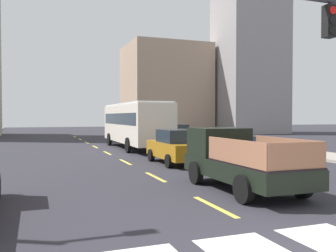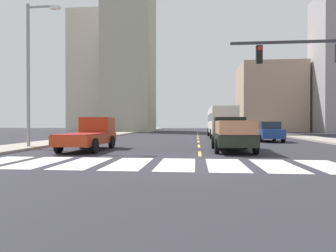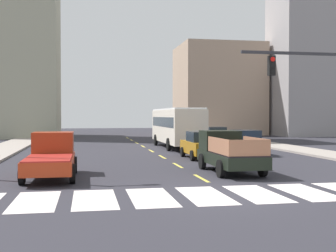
{
  "view_description": "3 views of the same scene",
  "coord_description": "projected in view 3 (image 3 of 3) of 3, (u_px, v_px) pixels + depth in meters",
  "views": [
    {
      "loc": [
        -4.45,
        -4.58,
        2.38
      ],
      "look_at": [
        2.47,
        14.29,
        1.85
      ],
      "focal_mm": 39.14,
      "sensor_mm": 36.0,
      "label": 1
    },
    {
      "loc": [
        -0.18,
        -11.2,
        1.6
      ],
      "look_at": [
        -2.28,
        10.36,
        1.37
      ],
      "focal_mm": 31.12,
      "sensor_mm": 36.0,
      "label": 2
    },
    {
      "loc": [
        -4.93,
        -14.49,
        2.75
      ],
      "look_at": [
        0.62,
        15.25,
        2.01
      ],
      "focal_mm": 46.89,
      "sensor_mm": 36.0,
      "label": 3
    }
  ],
  "objects": [
    {
      "name": "ground_plane",
      "position": [
        231.0,
        195.0,
        15.21
      ],
      "size": [
        160.0,
        160.0,
        0.0
      ],
      "primitive_type": "plane",
      "color": "#2B2A31"
    },
    {
      "name": "sidewalk_right",
      "position": [
        294.0,
        149.0,
        34.98
      ],
      "size": [
        3.02,
        110.0,
        0.15
      ],
      "primitive_type": "cube",
      "color": "#9E9187",
      "rests_on": "ground"
    },
    {
      "name": "crosswalk_stripe_1",
      "position": [
        35.0,
        201.0,
        14.01
      ],
      "size": [
        1.41,
        3.55,
        0.01
      ],
      "primitive_type": "cube",
      "color": "silver",
      "rests_on": "ground"
    },
    {
      "name": "crosswalk_stripe_2",
      "position": [
        95.0,
        199.0,
        14.35
      ],
      "size": [
        1.41,
        3.55,
        0.01
      ],
      "primitive_type": "cube",
      "color": "silver",
      "rests_on": "ground"
    },
    {
      "name": "crosswalk_stripe_3",
      "position": [
        151.0,
        197.0,
        14.69
      ],
      "size": [
        1.41,
        3.55,
        0.01
      ],
      "primitive_type": "cube",
      "color": "silver",
      "rests_on": "ground"
    },
    {
      "name": "crosswalk_stripe_4",
      "position": [
        205.0,
        195.0,
        15.04
      ],
      "size": [
        1.41,
        3.55,
        0.01
      ],
      "primitive_type": "cube",
      "color": "silver",
      "rests_on": "ground"
    },
    {
      "name": "crosswalk_stripe_5",
      "position": [
        256.0,
        194.0,
        15.38
      ],
      "size": [
        1.41,
        3.55,
        0.01
      ],
      "primitive_type": "cube",
      "color": "silver",
      "rests_on": "ground"
    },
    {
      "name": "crosswalk_stripe_6",
      "position": [
        306.0,
        192.0,
        15.72
      ],
      "size": [
        1.41,
        3.55,
        0.01
      ],
      "primitive_type": "cube",
      "color": "silver",
      "rests_on": "ground"
    },
    {
      "name": "lane_dash_0",
      "position": [
        201.0,
        178.0,
        19.14
      ],
      "size": [
        0.16,
        2.4,
        0.01
      ],
      "primitive_type": "cube",
      "color": "#DEC846",
      "rests_on": "ground"
    },
    {
      "name": "lane_dash_1",
      "position": [
        178.0,
        165.0,
        24.05
      ],
      "size": [
        0.16,
        2.4,
        0.01
      ],
      "primitive_type": "cube",
      "color": "#DEC846",
      "rests_on": "ground"
    },
    {
      "name": "lane_dash_2",
      "position": [
        162.0,
        157.0,
        28.96
      ],
      "size": [
        0.16,
        2.4,
        0.01
      ],
      "primitive_type": "cube",
      "color": "#DEC846",
      "rests_on": "ground"
    },
    {
      "name": "lane_dash_3",
      "position": [
        151.0,
        151.0,
        33.88
      ],
      "size": [
        0.16,
        2.4,
        0.01
      ],
      "primitive_type": "cube",
      "color": "#DEC846",
      "rests_on": "ground"
    },
    {
      "name": "lane_dash_4",
      "position": [
        143.0,
        146.0,
        38.79
      ],
      "size": [
        0.16,
        2.4,
        0.01
      ],
      "primitive_type": "cube",
      "color": "#DEC846",
      "rests_on": "ground"
    },
    {
      "name": "lane_dash_5",
      "position": [
        137.0,
        143.0,
        43.71
      ],
      "size": [
        0.16,
        2.4,
        0.01
      ],
      "primitive_type": "cube",
      "color": "#DEC846",
      "rests_on": "ground"
    },
    {
      "name": "lane_dash_6",
      "position": [
        131.0,
        140.0,
        48.62
      ],
      "size": [
        0.16,
        2.4,
        0.01
      ],
      "primitive_type": "cube",
      "color": "#DEC846",
      "rests_on": "ground"
    },
    {
      "name": "lane_dash_7",
      "position": [
        127.0,
        138.0,
        53.53
      ],
      "size": [
        0.16,
        2.4,
        0.01
      ],
      "primitive_type": "cube",
      "color": "#DEC846",
      "rests_on": "ground"
    },
    {
      "name": "pickup_stakebed",
      "position": [
        228.0,
        152.0,
        21.42
      ],
      "size": [
        2.18,
        5.2,
        1.96
      ],
      "rotation": [
        0.0,
        0.0,
        -0.02
      ],
      "color": "black",
      "rests_on": "ground"
    },
    {
      "name": "pickup_dark",
      "position": [
        51.0,
        156.0,
        19.51
      ],
      "size": [
        2.18,
        5.2,
        1.96
      ],
      "rotation": [
        0.0,
        0.0,
        -0.03
      ],
      "color": "#A02D13",
      "rests_on": "ground"
    },
    {
      "name": "city_bus",
      "position": [
        177.0,
        125.0,
        36.9
      ],
      "size": [
        2.72,
        10.8,
        3.32
      ],
      "rotation": [
        0.0,
        0.0,
        -0.03
      ],
      "color": "beige",
      "rests_on": "ground"
    },
    {
      "name": "sedan_near_left",
      "position": [
        201.0,
        145.0,
        27.85
      ],
      "size": [
        2.02,
        4.4,
        1.72
      ],
      "rotation": [
        0.0,
        0.0,
        0.01
      ],
      "color": "#AC7114",
      "rests_on": "ground"
    },
    {
      "name": "sedan_mid",
      "position": [
        245.0,
        142.0,
        30.67
      ],
      "size": [
        2.02,
        4.4,
        1.72
      ],
      "rotation": [
        0.0,
        0.0,
        -0.04
      ],
      "color": "navy",
      "rests_on": "ground"
    },
    {
      "name": "sedan_far",
      "position": [
        214.0,
        136.0,
        39.26
      ],
      "size": [
        2.02,
        4.4,
        1.72
      ],
      "rotation": [
        0.0,
        0.0,
        0.01
      ],
      "color": "#A16D21",
      "rests_on": "ground"
    },
    {
      "name": "block_mid_left",
      "position": [
        307.0,
        50.0,
        58.92
      ],
      "size": [
        8.82,
        7.45,
        22.99
      ],
      "primitive_type": "cube",
      "color": "#979293",
      "rests_on": "ground"
    },
    {
      "name": "block_low_left",
      "position": [
        218.0,
        90.0,
        63.42
      ],
      "size": [
        11.32,
        10.4,
        12.77
      ],
      "primitive_type": "cube",
      "color": "tan",
      "rests_on": "ground"
    }
  ]
}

